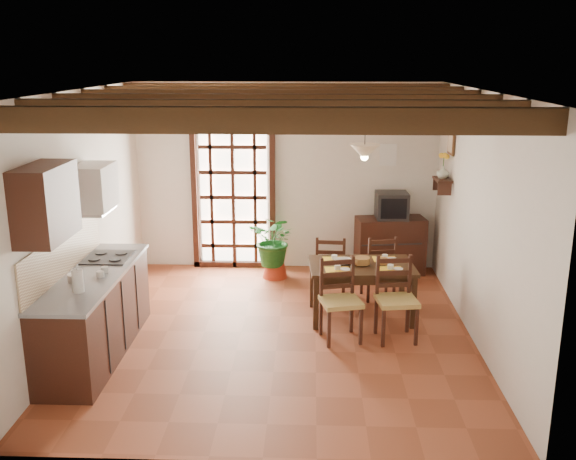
{
  "coord_description": "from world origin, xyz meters",
  "views": [
    {
      "loc": [
        0.38,
        -6.98,
        3.16
      ],
      "look_at": [
        0.1,
        0.4,
        1.15
      ],
      "focal_mm": 40.0,
      "sensor_mm": 36.0,
      "label": 1
    }
  ],
  "objects_px": {
    "kitchen_counter": "(95,313)",
    "chair_near_left": "(340,315)",
    "chair_near_right": "(396,314)",
    "potted_plant": "(275,240)",
    "dining_table": "(361,271)",
    "sideboard": "(390,246)",
    "pendant_lamp": "(365,150)",
    "chair_far_right": "(378,278)",
    "crt_tv": "(392,206)",
    "chair_far_left": "(331,279)"
  },
  "relations": [
    {
      "from": "chair_far_right",
      "to": "pendant_lamp",
      "type": "bearing_deg",
      "value": 52.6
    },
    {
      "from": "chair_far_right",
      "to": "potted_plant",
      "type": "xyz_separation_m",
      "value": [
        -1.43,
        0.78,
        0.29
      ]
    },
    {
      "from": "kitchen_counter",
      "to": "chair_near_left",
      "type": "relative_size",
      "value": 2.39
    },
    {
      "from": "chair_near_right",
      "to": "sideboard",
      "type": "height_order",
      "value": "chair_near_right"
    },
    {
      "from": "chair_far_left",
      "to": "sideboard",
      "type": "relative_size",
      "value": 0.89
    },
    {
      "from": "crt_tv",
      "to": "sideboard",
      "type": "bearing_deg",
      "value": 88.22
    },
    {
      "from": "chair_near_left",
      "to": "kitchen_counter",
      "type": "bearing_deg",
      "value": 175.36
    },
    {
      "from": "chair_near_right",
      "to": "crt_tv",
      "type": "height_order",
      "value": "crt_tv"
    },
    {
      "from": "kitchen_counter",
      "to": "sideboard",
      "type": "distance_m",
      "value": 4.5
    },
    {
      "from": "kitchen_counter",
      "to": "crt_tv",
      "type": "relative_size",
      "value": 4.77
    },
    {
      "from": "chair_far_right",
      "to": "sideboard",
      "type": "height_order",
      "value": "chair_far_right"
    },
    {
      "from": "dining_table",
      "to": "chair_near_right",
      "type": "distance_m",
      "value": 0.78
    },
    {
      "from": "chair_near_right",
      "to": "pendant_lamp",
      "type": "xyz_separation_m",
      "value": [
        -0.35,
        0.73,
        1.78
      ]
    },
    {
      "from": "chair_far_right",
      "to": "potted_plant",
      "type": "height_order",
      "value": "potted_plant"
    },
    {
      "from": "potted_plant",
      "to": "chair_far_right",
      "type": "bearing_deg",
      "value": -28.67
    },
    {
      "from": "chair_near_left",
      "to": "chair_far_right",
      "type": "distance_m",
      "value": 1.45
    },
    {
      "from": "chair_near_left",
      "to": "pendant_lamp",
      "type": "height_order",
      "value": "pendant_lamp"
    },
    {
      "from": "dining_table",
      "to": "crt_tv",
      "type": "height_order",
      "value": "crt_tv"
    },
    {
      "from": "dining_table",
      "to": "chair_near_left",
      "type": "height_order",
      "value": "chair_near_left"
    },
    {
      "from": "chair_far_right",
      "to": "chair_near_right",
      "type": "bearing_deg",
      "value": 82.2
    },
    {
      "from": "potted_plant",
      "to": "dining_table",
      "type": "bearing_deg",
      "value": -51.54
    },
    {
      "from": "chair_near_right",
      "to": "chair_near_left",
      "type": "bearing_deg",
      "value": 175.6
    },
    {
      "from": "kitchen_counter",
      "to": "dining_table",
      "type": "relative_size",
      "value": 1.71
    },
    {
      "from": "chair_near_left",
      "to": "potted_plant",
      "type": "relative_size",
      "value": 0.47
    },
    {
      "from": "pendant_lamp",
      "to": "chair_near_left",
      "type": "bearing_deg",
      "value": -110.15
    },
    {
      "from": "chair_far_left",
      "to": "pendant_lamp",
      "type": "xyz_separation_m",
      "value": [
        0.36,
        -0.53,
        1.8
      ]
    },
    {
      "from": "chair_near_right",
      "to": "chair_far_left",
      "type": "bearing_deg",
      "value": 111.69
    },
    {
      "from": "kitchen_counter",
      "to": "pendant_lamp",
      "type": "relative_size",
      "value": 2.66
    },
    {
      "from": "chair_near_right",
      "to": "chair_far_right",
      "type": "bearing_deg",
      "value": 85.43
    },
    {
      "from": "chair_far_left",
      "to": "dining_table",
      "type": "bearing_deg",
      "value": 124.06
    },
    {
      "from": "chair_far_right",
      "to": "sideboard",
      "type": "relative_size",
      "value": 0.89
    },
    {
      "from": "potted_plant",
      "to": "chair_near_left",
      "type": "bearing_deg",
      "value": -67.65
    },
    {
      "from": "kitchen_counter",
      "to": "chair_near_left",
      "type": "bearing_deg",
      "value": 9.52
    },
    {
      "from": "chair_near_left",
      "to": "crt_tv",
      "type": "xyz_separation_m",
      "value": [
        0.83,
        2.37,
        0.75
      ]
    },
    {
      "from": "chair_far_left",
      "to": "kitchen_counter",
      "type": "bearing_deg",
      "value": 38.29
    },
    {
      "from": "chair_near_left",
      "to": "crt_tv",
      "type": "bearing_deg",
      "value": 56.45
    },
    {
      "from": "potted_plant",
      "to": "kitchen_counter",
      "type": "bearing_deg",
      "value": -125.14
    },
    {
      "from": "kitchen_counter",
      "to": "chair_far_right",
      "type": "xyz_separation_m",
      "value": [
        3.24,
        1.78,
        -0.19
      ]
    },
    {
      "from": "chair_near_left",
      "to": "chair_far_left",
      "type": "distance_m",
      "value": 1.3
    },
    {
      "from": "chair_near_right",
      "to": "potted_plant",
      "type": "relative_size",
      "value": 0.47
    },
    {
      "from": "chair_near_left",
      "to": "potted_plant",
      "type": "height_order",
      "value": "potted_plant"
    },
    {
      "from": "kitchen_counter",
      "to": "chair_far_right",
      "type": "height_order",
      "value": "kitchen_counter"
    },
    {
      "from": "chair_far_left",
      "to": "crt_tv",
      "type": "height_order",
      "value": "crt_tv"
    },
    {
      "from": "kitchen_counter",
      "to": "dining_table",
      "type": "distance_m",
      "value": 3.16
    },
    {
      "from": "dining_table",
      "to": "chair_near_right",
      "type": "height_order",
      "value": "chair_near_right"
    },
    {
      "from": "dining_table",
      "to": "chair_near_right",
      "type": "xyz_separation_m",
      "value": [
        0.35,
        -0.63,
        -0.3
      ]
    },
    {
      "from": "chair_far_left",
      "to": "potted_plant",
      "type": "xyz_separation_m",
      "value": [
        -0.79,
        0.82,
        0.29
      ]
    },
    {
      "from": "chair_near_right",
      "to": "potted_plant",
      "type": "distance_m",
      "value": 2.58
    },
    {
      "from": "dining_table",
      "to": "sideboard",
      "type": "distance_m",
      "value": 1.81
    },
    {
      "from": "dining_table",
      "to": "pendant_lamp",
      "type": "relative_size",
      "value": 1.56
    }
  ]
}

